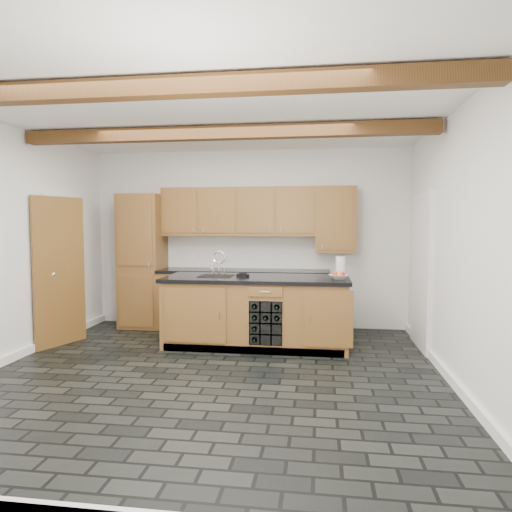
{
  "coord_description": "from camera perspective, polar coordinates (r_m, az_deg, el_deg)",
  "views": [
    {
      "loc": [
        1.14,
        -4.71,
        1.63
      ],
      "look_at": [
        0.37,
        0.8,
        1.24
      ],
      "focal_mm": 32.0,
      "sensor_mm": 36.0,
      "label": 1
    }
  ],
  "objects": [
    {
      "name": "mug",
      "position": [
        7.14,
        -5.51,
        -1.33
      ],
      "size": [
        0.11,
        0.11,
        0.09
      ],
      "primitive_type": "imported",
      "rotation": [
        0.0,
        0.0,
        -0.15
      ],
      "color": "white",
      "rests_on": "back_cabinetry"
    },
    {
      "name": "room_shell",
      "position": [
        5.38,
        -5.16,
        2.84
      ],
      "size": [
        5.01,
        5.0,
        5.0
      ],
      "color": "white",
      "rests_on": "ground"
    },
    {
      "name": "fruit_cluster",
      "position": [
        5.94,
        10.26,
        -2.27
      ],
      "size": [
        0.16,
        0.17,
        0.07
      ],
      "color": "red",
      "rests_on": "fruit_bowl"
    },
    {
      "name": "ground",
      "position": [
        5.11,
        -5.48,
        -14.65
      ],
      "size": [
        5.0,
        5.0,
        0.0
      ],
      "primitive_type": "plane",
      "color": "black",
      "rests_on": "ground"
    },
    {
      "name": "back_cabinetry",
      "position": [
        7.14,
        -4.3,
        -1.27
      ],
      "size": [
        3.65,
        0.62,
        2.2
      ],
      "color": "brown",
      "rests_on": "ground"
    },
    {
      "name": "faucet",
      "position": [
        6.24,
        -4.93,
        -2.18
      ],
      "size": [
        0.45,
        0.4,
        0.34
      ],
      "color": "black",
      "rests_on": "island"
    },
    {
      "name": "paper_towel",
      "position": [
        6.28,
        10.52,
        -1.29
      ],
      "size": [
        0.13,
        0.13,
        0.27
      ],
      "primitive_type": "cylinder",
      "color": "white",
      "rests_on": "island"
    },
    {
      "name": "fruit_bowl",
      "position": [
        5.94,
        10.26,
        -2.58
      ],
      "size": [
        0.29,
        0.29,
        0.06
      ],
      "primitive_type": "imported",
      "rotation": [
        0.0,
        0.0,
        0.25
      ],
      "color": "beige",
      "rests_on": "island"
    },
    {
      "name": "kitchen_scale",
      "position": [
        6.14,
        -1.67,
        -2.37
      ],
      "size": [
        0.18,
        0.14,
        0.05
      ],
      "rotation": [
        0.0,
        0.0,
        -0.37
      ],
      "color": "black",
      "rests_on": "island"
    },
    {
      "name": "island",
      "position": [
        6.16,
        0.08,
        -6.93
      ],
      "size": [
        2.48,
        0.96,
        0.93
      ],
      "color": "brown",
      "rests_on": "ground"
    }
  ]
}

